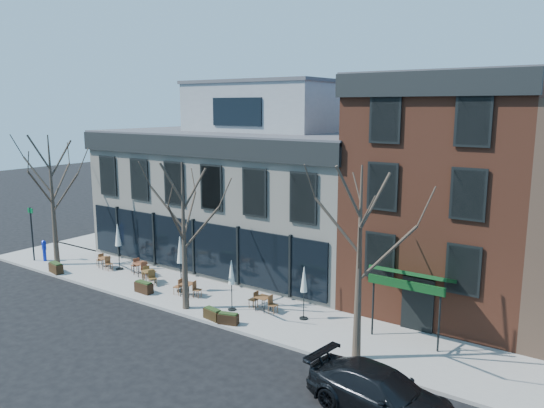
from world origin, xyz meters
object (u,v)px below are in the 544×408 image
Objects in this scene: call_box at (44,250)px; parked_sedan at (381,393)px; cafe_set_0 at (104,262)px; umbrella_0 at (118,238)px.

parked_sedan is at bearing -8.32° from call_box.
call_box reaches higher than parked_sedan.
cafe_set_0 is 1.82m from umbrella_0.
call_box is 5.62m from umbrella_0.
umbrella_0 reaches higher than parked_sedan.
parked_sedan is 3.71× the size of call_box.
umbrella_0 reaches higher than call_box.
parked_sedan is 24.32m from call_box.
cafe_set_0 is (4.36, 1.14, -0.31)m from call_box.
parked_sedan is 3.21× the size of cafe_set_0.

